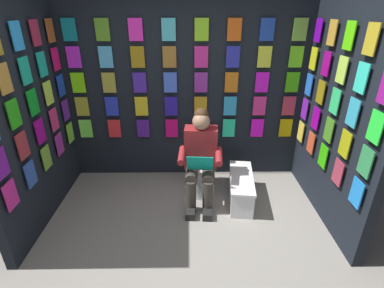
% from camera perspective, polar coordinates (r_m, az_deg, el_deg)
% --- Properties ---
extents(ground_plane, '(30.00, 30.00, 0.00)m').
position_cam_1_polar(ground_plane, '(2.99, -1.35, -23.38)').
color(ground_plane, gray).
extents(display_wall_back, '(3.28, 0.14, 2.34)m').
position_cam_1_polar(display_wall_back, '(3.95, -1.23, 9.58)').
color(display_wall_back, black).
rests_on(display_wall_back, ground).
extents(display_wall_left, '(0.14, 1.78, 2.34)m').
position_cam_1_polar(display_wall_left, '(3.45, 27.06, 4.43)').
color(display_wall_left, black).
rests_on(display_wall_left, ground).
extents(display_wall_right, '(0.14, 1.78, 2.34)m').
position_cam_1_polar(display_wall_right, '(3.49, -29.47, 4.13)').
color(display_wall_right, black).
rests_on(display_wall_right, ground).
extents(toilet, '(0.42, 0.57, 0.77)m').
position_cam_1_polar(toilet, '(3.83, 1.71, -4.77)').
color(toilet, white).
rests_on(toilet, ground).
extents(person_reading, '(0.54, 0.70, 1.19)m').
position_cam_1_polar(person_reading, '(3.50, 1.68, -2.74)').
color(person_reading, maroon).
rests_on(person_reading, ground).
extents(comic_longbox_near, '(0.37, 0.83, 0.35)m').
position_cam_1_polar(comic_longbox_near, '(3.75, 9.64, -8.59)').
color(comic_longbox_near, silver).
rests_on(comic_longbox_near, ground).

